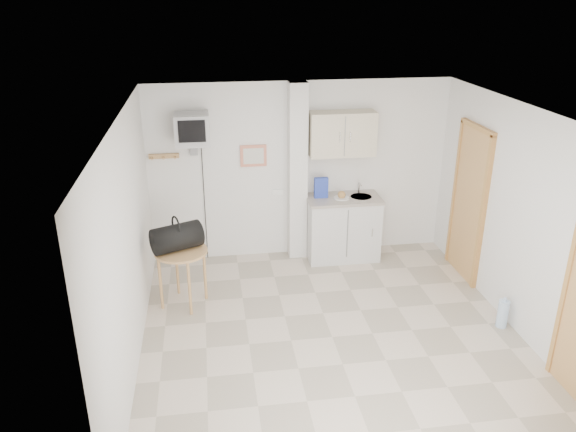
{
  "coord_description": "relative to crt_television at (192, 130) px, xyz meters",
  "views": [
    {
      "loc": [
        -1.27,
        -5.18,
        3.63
      ],
      "look_at": [
        -0.41,
        0.6,
        1.25
      ],
      "focal_mm": 35.0,
      "sensor_mm": 36.0,
      "label": 1
    }
  ],
  "objects": [
    {
      "name": "crt_television",
      "position": [
        0.0,
        0.0,
        0.0
      ],
      "size": [
        0.44,
        0.45,
        2.15
      ],
      "color": "slate",
      "rests_on": "ground"
    },
    {
      "name": "ground",
      "position": [
        1.45,
        -2.02,
        -1.94
      ],
      "size": [
        4.5,
        4.5,
        0.0
      ],
      "primitive_type": "plane",
      "color": "beige",
      "rests_on": "ground"
    },
    {
      "name": "kitchenette",
      "position": [
        2.02,
        -0.02,
        -1.13
      ],
      "size": [
        1.03,
        0.58,
        2.1
      ],
      "color": "silver",
      "rests_on": "ground"
    },
    {
      "name": "room_envelope",
      "position": [
        1.69,
        -1.93,
        -0.4
      ],
      "size": [
        4.24,
        4.54,
        2.55
      ],
      "color": "white",
      "rests_on": "ground"
    },
    {
      "name": "water_bottle",
      "position": [
        3.43,
        -2.09,
        -1.77
      ],
      "size": [
        0.12,
        0.12,
        0.37
      ],
      "color": "#AECBE9",
      "rests_on": "ground"
    },
    {
      "name": "round_table",
      "position": [
        -0.2,
        -1.04,
        -1.31
      ],
      "size": [
        0.63,
        0.63,
        0.73
      ],
      "rotation": [
        0.0,
        0.0,
        0.3
      ],
      "color": "#A57843",
      "rests_on": "ground"
    },
    {
      "name": "duffel_bag",
      "position": [
        -0.24,
        -1.02,
        -1.04
      ],
      "size": [
        0.66,
        0.53,
        0.43
      ],
      "rotation": [
        0.0,
        0.0,
        0.42
      ],
      "color": "black",
      "rests_on": "round_table"
    }
  ]
}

